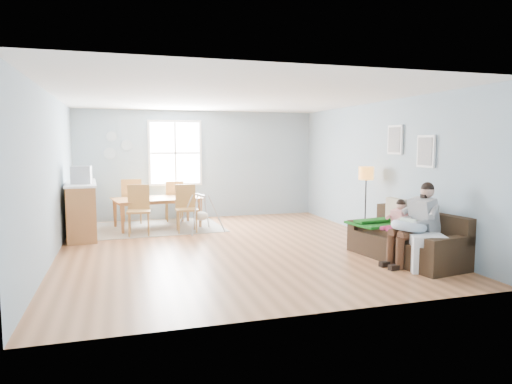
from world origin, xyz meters
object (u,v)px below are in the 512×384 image
object	(u,v)px
sofa	(408,243)
monitor	(81,175)
counter	(82,209)
toddler	(397,218)
chair_nw	(132,198)
floor_lamp	(366,179)
chair_sw	(139,206)
father	(416,221)
chair_se	(186,205)
baby_swing	(201,215)
dining_table	(158,213)
chair_ne	(174,198)
storage_cube	(426,253)

from	to	relation	value
sofa	monitor	distance (m)	6.20
counter	toddler	bearing A→B (deg)	-34.23
sofa	chair_nw	world-z (taller)	chair_nw
floor_lamp	chair_nw	size ratio (longest dim) A/B	1.34
floor_lamp	counter	xyz separation A→B (m)	(-5.39, 1.98, -0.63)
chair_sw	chair_nw	bearing A→B (deg)	94.30
father	chair_se	world-z (taller)	father
chair_se	monitor	xyz separation A→B (m)	(-2.07, -0.17, 0.69)
chair_sw	chair_se	bearing A→B (deg)	3.20
chair_nw	monitor	distance (m)	1.88
baby_swing	floor_lamp	bearing A→B (deg)	-28.86
baby_swing	chair_nw	bearing A→B (deg)	134.00
chair_se	counter	size ratio (longest dim) A/B	0.51
floor_lamp	monitor	xyz separation A→B (m)	(-5.35, 1.61, 0.09)
counter	baby_swing	distance (m)	2.43
baby_swing	sofa	bearing A→B (deg)	-49.70
monitor	dining_table	bearing A→B (deg)	28.28
chair_ne	baby_swing	distance (m)	1.56
baby_swing	dining_table	bearing A→B (deg)	136.71
toddler	chair_ne	size ratio (longest dim) A/B	0.76
storage_cube	chair_nw	size ratio (longest dim) A/B	0.57
baby_swing	toddler	bearing A→B (deg)	-49.21
chair_sw	chair_ne	size ratio (longest dim) A/B	1.05
toddler	storage_cube	bearing A→B (deg)	-92.38
chair_nw	toddler	bearing A→B (deg)	-48.17
father	chair_sw	world-z (taller)	father
counter	chair_sw	bearing A→B (deg)	-12.78
chair_sw	storage_cube	bearing A→B (deg)	-45.57
dining_table	father	bearing A→B (deg)	-61.31
father	chair_sw	bearing A→B (deg)	137.36
chair_ne	baby_swing	world-z (taller)	chair_ne
chair_nw	storage_cube	bearing A→B (deg)	-52.99
chair_sw	counter	xyz separation A→B (m)	(-1.12, 0.25, -0.04)
floor_lamp	storage_cube	bearing A→B (deg)	-97.82
floor_lamp	baby_swing	world-z (taller)	floor_lamp
toddler	floor_lamp	bearing A→B (deg)	79.27
dining_table	baby_swing	world-z (taller)	baby_swing
dining_table	counter	size ratio (longest dim) A/B	0.95
chair_se	dining_table	bearing A→B (deg)	129.91
dining_table	storage_cube	bearing A→B (deg)	-63.82
father	chair_se	size ratio (longest dim) A/B	1.27
chair_se	counter	xyz separation A→B (m)	(-2.11, 0.20, -0.02)
chair_se	monitor	distance (m)	2.19
chair_se	chair_nw	size ratio (longest dim) A/B	0.95
storage_cube	floor_lamp	bearing A→B (deg)	82.18
dining_table	chair_nw	distance (m)	0.89
chair_se	counter	bearing A→B (deg)	174.60
sofa	chair_nw	distance (m)	6.33
chair_nw	chair_ne	bearing A→B (deg)	3.84
counter	chair_se	bearing A→B (deg)	-5.40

